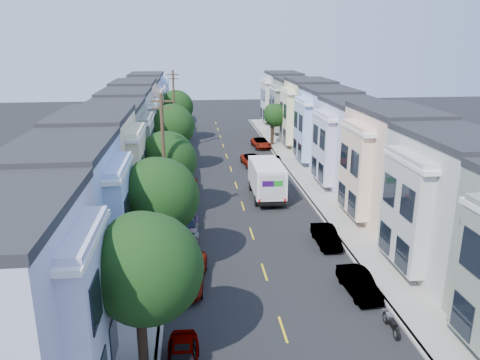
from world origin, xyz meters
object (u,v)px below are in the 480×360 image
(tree_a, at_px, (145,269))
(parked_right_a, at_px, (359,283))
(lead_sedan, at_px, (252,161))
(parked_right_b, at_px, (326,236))
(tree_e, at_px, (176,107))
(parked_right_c, at_px, (274,162))
(parked_left_a, at_px, (182,359))
(motorcycle, at_px, (391,323))
(fedex_truck, at_px, (267,178))
(parked_left_c, at_px, (185,226))
(tree_b, at_px, (158,197))
(parked_right_d, at_px, (261,143))
(utility_pole_near, at_px, (164,162))
(utility_pole_far, at_px, (174,110))
(parked_left_d, at_px, (186,187))
(tree_far_r, at_px, (275,116))
(tree_d, at_px, (172,126))
(parked_left_b, at_px, (184,274))
(tree_c, at_px, (166,161))

(tree_a, bearing_deg, parked_right_a, 23.99)
(lead_sedan, xyz_separation_m, parked_right_b, (2.33, -21.62, -0.00))
(tree_e, relative_size, parked_right_c, 1.97)
(parked_left_a, bearing_deg, motorcycle, 11.65)
(fedex_truck, height_order, parked_left_c, fedex_truck)
(parked_right_a, xyz_separation_m, motorcycle, (0.36, -3.59, -0.21))
(tree_b, xyz_separation_m, parked_right_d, (11.20, 33.62, -4.28))
(utility_pole_near, xyz_separation_m, lead_sedan, (8.87, 17.19, -4.53))
(lead_sedan, bearing_deg, utility_pole_far, 129.59)
(fedex_truck, height_order, motorcycle, fedex_truck)
(tree_e, relative_size, parked_left_d, 1.58)
(utility_pole_far, relative_size, parked_right_c, 2.74)
(parked_left_c, bearing_deg, tree_far_r, 68.49)
(parked_left_a, xyz_separation_m, motorcycle, (10.16, 1.88, -0.20))
(tree_far_r, xyz_separation_m, parked_right_c, (-1.99, -11.40, -3.44))
(tree_e, relative_size, parked_right_d, 1.59)
(utility_pole_far, height_order, parked_left_d, utility_pole_far)
(tree_d, distance_m, tree_e, 15.60)
(tree_d, distance_m, parked_right_a, 29.38)
(tree_far_r, distance_m, fedex_truck, 21.98)
(tree_b, relative_size, parked_right_b, 1.95)
(parked_left_b, xyz_separation_m, parked_right_d, (9.80, 35.33, -0.10))
(tree_c, xyz_separation_m, parked_right_c, (11.20, 13.53, -3.95))
(tree_c, bearing_deg, lead_sedan, 58.63)
(parked_left_a, relative_size, parked_right_d, 0.83)
(tree_b, relative_size, parked_left_c, 1.51)
(utility_pole_far, bearing_deg, parked_left_d, -85.54)
(parked_right_a, distance_m, motorcycle, 3.62)
(parked_left_d, height_order, parked_right_b, parked_left_d)
(tree_c, height_order, fedex_truck, tree_c)
(utility_pole_far, relative_size, parked_left_a, 2.66)
(parked_right_c, bearing_deg, tree_far_r, 78.26)
(tree_a, relative_size, motorcycle, 3.61)
(lead_sedan, height_order, parked_left_a, lead_sedan)
(tree_c, height_order, parked_left_a, tree_c)
(tree_e, distance_m, parked_right_a, 44.07)
(tree_a, distance_m, parked_right_d, 43.93)
(tree_d, relative_size, parked_left_a, 1.95)
(utility_pole_near, xyz_separation_m, parked_left_d, (1.40, 8.06, -4.52))
(tree_d, bearing_deg, fedex_truck, -47.89)
(parked_right_d, bearing_deg, tree_b, -112.16)
(parked_left_c, bearing_deg, parked_right_d, 71.12)
(parked_right_b, height_order, motorcycle, parked_right_b)
(parked_left_a, bearing_deg, tree_d, 93.64)
(tree_a, relative_size, tree_c, 1.02)
(utility_pole_far, distance_m, parked_left_a, 42.78)
(utility_pole_far, bearing_deg, tree_far_r, 6.76)
(lead_sedan, relative_size, parked_right_b, 1.20)
(tree_b, xyz_separation_m, tree_c, (0.00, 10.01, -0.35))
(tree_d, relative_size, parked_left_c, 1.52)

